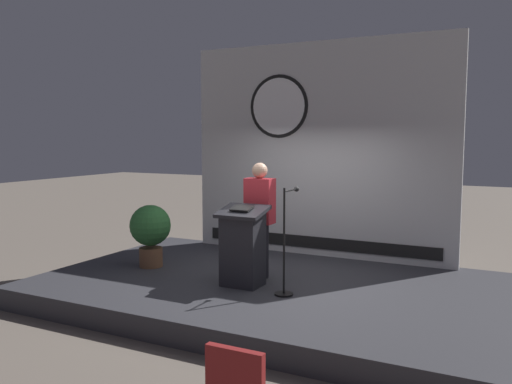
{
  "coord_description": "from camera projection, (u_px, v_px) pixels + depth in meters",
  "views": [
    {
      "loc": [
        3.12,
        -6.62,
        2.33
      ],
      "look_at": [
        -0.25,
        0.01,
        1.54
      ],
      "focal_mm": 37.35,
      "sensor_mm": 36.0,
      "label": 1
    }
  ],
  "objects": [
    {
      "name": "ground_plane",
      "position": [
        271.0,
        301.0,
        7.52
      ],
      "size": [
        40.0,
        40.0,
        0.0
      ],
      "primitive_type": "plane",
      "color": "#6B6056"
    },
    {
      "name": "podium",
      "position": [
        243.0,
        247.0,
        7.2
      ],
      "size": [
        0.64,
        0.5,
        1.1
      ],
      "color": "#26262B",
      "rests_on": "stage_platform"
    },
    {
      "name": "banner_display",
      "position": [
        318.0,
        150.0,
        8.94
      ],
      "size": [
        4.58,
        0.12,
        3.58
      ],
      "color": "silver",
      "rests_on": "stage_platform"
    },
    {
      "name": "speaker_person",
      "position": [
        260.0,
        219.0,
        7.58
      ],
      "size": [
        0.4,
        0.26,
        1.65
      ],
      "color": "black",
      "rests_on": "stage_platform"
    },
    {
      "name": "microphone_stand",
      "position": [
        286.0,
        257.0,
        6.81
      ],
      "size": [
        0.24,
        0.55,
        1.38
      ],
      "color": "black",
      "rests_on": "stage_platform"
    },
    {
      "name": "potted_plant",
      "position": [
        150.0,
        230.0,
        8.24
      ],
      "size": [
        0.64,
        0.64,
        0.97
      ],
      "color": "brown",
      "rests_on": "stage_platform"
    },
    {
      "name": "stage_platform",
      "position": [
        271.0,
        291.0,
        7.5
      ],
      "size": [
        6.4,
        4.0,
        0.3
      ],
      "primitive_type": "cube",
      "color": "#333338",
      "rests_on": "ground"
    }
  ]
}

